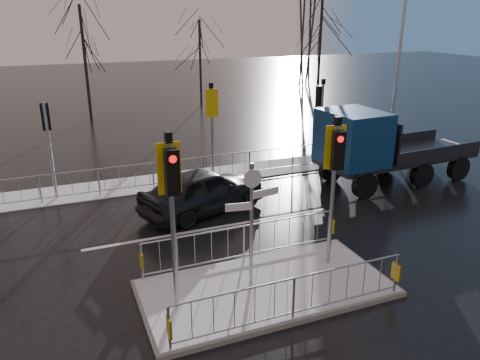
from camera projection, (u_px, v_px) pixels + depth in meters
name	position (u px, v px, depth m)	size (l,w,h in m)	color
ground	(265.00, 290.00, 11.36)	(120.00, 120.00, 0.00)	black
snow_verge	(175.00, 180.00, 18.86)	(30.00, 2.00, 0.04)	white
lane_markings	(271.00, 297.00, 11.07)	(8.00, 11.38, 0.01)	silver
traffic_island	(265.00, 276.00, 11.23)	(6.00, 3.04, 4.15)	slate
far_kerb_fixtures	(185.00, 159.00, 18.19)	(18.00, 0.65, 3.83)	#989FA6
car_far_lane	(203.00, 190.00, 15.70)	(1.79, 4.45, 1.52)	black
flatbed_truck	(371.00, 146.00, 17.81)	(6.61, 2.71, 3.01)	black
tree_far_a	(83.00, 41.00, 28.24)	(3.75, 3.75, 7.08)	black
tree_far_b	(200.00, 47.00, 33.04)	(3.25, 3.25, 6.14)	black
tree_far_c	(321.00, 32.00, 32.93)	(4.00, 4.00, 7.55)	black
street_lamp_right	(400.00, 60.00, 21.06)	(1.25, 0.18, 8.00)	#989FA6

